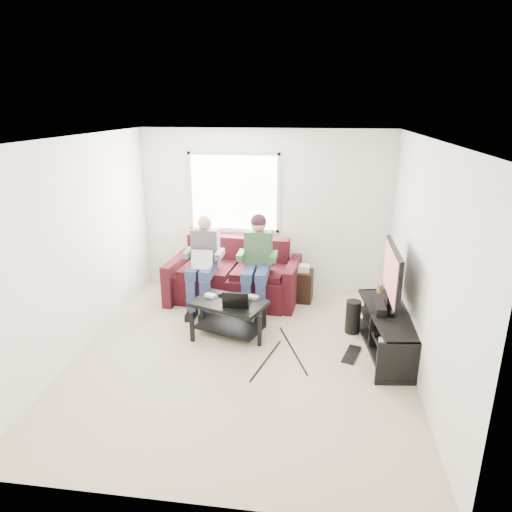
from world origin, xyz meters
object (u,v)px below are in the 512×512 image
Objects in this scene: sofa at (235,279)px; tv at (392,275)px; tv_stand at (388,334)px; coffee_table at (229,310)px; subwoofer at (353,317)px; end_table at (302,285)px.

tv is at bearing -29.62° from sofa.
sofa is at bearing 150.38° from tv.
coffee_table is at bearing 175.62° from tv_stand.
tv reaches higher than sofa.
tv reaches higher than subwoofer.
coffee_table is 0.98× the size of tv.
subwoofer is (1.64, 0.28, -0.12)m from coffee_table.
tv is (2.03, -0.06, 0.63)m from coffee_table.
sofa is 1.05m from end_table.
coffee_table is 0.68× the size of tv_stand.
end_table is at bearing 130.73° from tv.
end_table is (-1.13, 1.41, 0.04)m from tv_stand.
tv is at bearing -49.27° from end_table.
end_table is at bearing 3.77° from sofa.
end_table reaches higher than coffee_table.
tv_stand is at bearing -88.53° from tv.
sofa reaches higher than subwoofer.
coffee_table is 2.13m from tv.
end_table is at bearing 128.72° from tv_stand.
coffee_table is at bearing -126.06° from end_table.
tv is (-0.00, 0.10, 0.74)m from tv_stand.
subwoofer is at bearing -53.15° from end_table.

